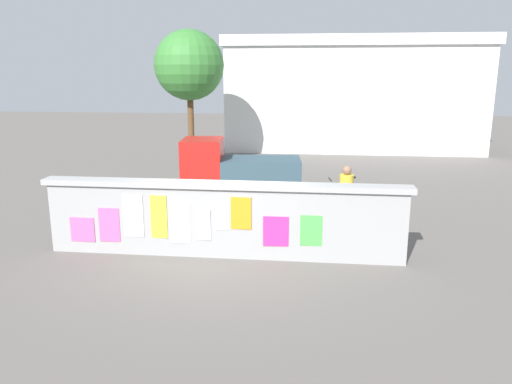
# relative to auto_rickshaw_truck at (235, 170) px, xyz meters

# --- Properties ---
(ground) EXTENTS (60.00, 60.00, 0.00)m
(ground) POSITION_rel_auto_rickshaw_truck_xyz_m (0.55, 2.97, -0.90)
(ground) COLOR #605B56
(poster_wall) EXTENTS (7.72, 0.42, 1.61)m
(poster_wall) POSITION_rel_auto_rickshaw_truck_xyz_m (0.54, -5.03, -0.07)
(poster_wall) COLOR #9A9A9A
(poster_wall) RESTS_ON ground
(auto_rickshaw_truck) EXTENTS (3.73, 1.83, 1.85)m
(auto_rickshaw_truck) POSITION_rel_auto_rickshaw_truck_xyz_m (0.00, 0.00, 0.00)
(auto_rickshaw_truck) COLOR black
(auto_rickshaw_truck) RESTS_ON ground
(motorcycle) EXTENTS (1.88, 0.63, 0.87)m
(motorcycle) POSITION_rel_auto_rickshaw_truck_xyz_m (1.38, -3.50, -0.44)
(motorcycle) COLOR black
(motorcycle) RESTS_ON ground
(bicycle_near) EXTENTS (1.71, 0.44, 0.95)m
(bicycle_near) POSITION_rel_auto_rickshaw_truck_xyz_m (-2.25, -3.24, -0.54)
(bicycle_near) COLOR black
(bicycle_near) RESTS_ON ground
(bicycle_far) EXTENTS (1.70, 0.44, 0.95)m
(bicycle_far) POSITION_rel_auto_rickshaw_truck_xyz_m (3.35, -0.93, -0.54)
(bicycle_far) COLOR black
(bicycle_far) RESTS_ON ground
(person_walking) EXTENTS (0.36, 0.36, 1.62)m
(person_walking) POSITION_rel_auto_rickshaw_truck_xyz_m (3.21, -2.89, 0.09)
(person_walking) COLOR #D83F72
(person_walking) RESTS_ON ground
(tree_roadside) EXTENTS (2.81, 2.81, 5.52)m
(tree_roadside) POSITION_rel_auto_rickshaw_truck_xyz_m (-2.66, 5.25, 3.20)
(tree_roadside) COLOR brown
(tree_roadside) RESTS_ON ground
(building_background) EXTENTS (12.70, 4.54, 5.55)m
(building_background) POSITION_rel_auto_rickshaw_truck_xyz_m (4.26, 11.05, 1.90)
(building_background) COLOR silver
(building_background) RESTS_ON ground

